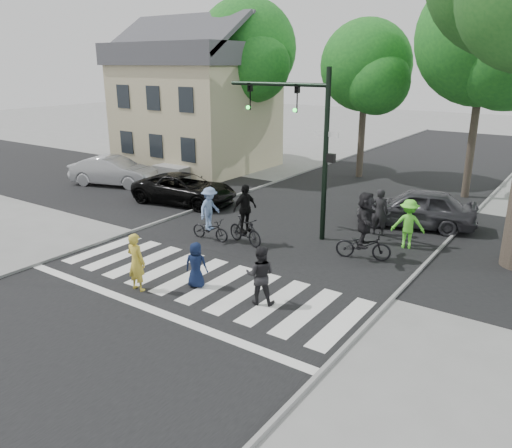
{
  "coord_description": "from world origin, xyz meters",
  "views": [
    {
      "loc": [
        8.97,
        -9.21,
        6.09
      ],
      "look_at": [
        0.5,
        3.0,
        1.3
      ],
      "focal_mm": 35.0,
      "sensor_mm": 36.0,
      "label": 1
    }
  ],
  "objects": [
    {
      "name": "bg_tree_3",
      "position": [
        4.31,
        15.27,
        6.94
      ],
      "size": [
        6.3,
        6.0,
        10.2
      ],
      "color": "brown",
      "rests_on": "ground"
    },
    {
      "name": "car_grey",
      "position": [
        3.48,
        9.59,
        0.76
      ],
      "size": [
        4.78,
        2.84,
        1.53
      ],
      "primitive_type": "imported",
      "rotation": [
        0.0,
        0.0,
        -1.32
      ],
      "color": "#3A3A3F",
      "rests_on": "ground"
    },
    {
      "name": "ground",
      "position": [
        0.0,
        0.0,
        0.0
      ],
      "size": [
        120.0,
        120.0,
        0.0
      ],
      "primitive_type": "plane",
      "color": "gray",
      "rests_on": "ground"
    },
    {
      "name": "pedestrian_woman",
      "position": [
        -1.08,
        -0.56,
        0.84
      ],
      "size": [
        0.61,
        0.4,
        1.68
      ],
      "primitive_type": "imported",
      "rotation": [
        0.0,
        0.0,
        3.14
      ],
      "color": "gold",
      "rests_on": "ground"
    },
    {
      "name": "bystander_dark",
      "position": [
        2.68,
        7.83,
        0.89
      ],
      "size": [
        0.71,
        0.53,
        1.77
      ],
      "primitive_type": "imported",
      "rotation": [
        0.0,
        0.0,
        3.32
      ],
      "color": "black",
      "rests_on": "ground"
    },
    {
      "name": "car_suv",
      "position": [
        -6.23,
        7.03,
        0.67
      ],
      "size": [
        5.1,
        2.91,
        1.34
      ],
      "primitive_type": "imported",
      "rotation": [
        0.0,
        0.0,
        1.72
      ],
      "color": "black",
      "rests_on": "ground"
    },
    {
      "name": "car_silver",
      "position": [
        -11.69,
        7.54,
        0.75
      ],
      "size": [
        4.83,
        2.89,
        1.5
      ],
      "primitive_type": "imported",
      "rotation": [
        0.0,
        0.0,
        1.88
      ],
      "color": "#ACADB0",
      "rests_on": "ground"
    },
    {
      "name": "traffic_signal",
      "position": [
        0.35,
        6.2,
        3.9
      ],
      "size": [
        4.45,
        0.29,
        6.0
      ],
      "color": "black",
      "rests_on": "ground"
    },
    {
      "name": "bg_tree_1",
      "position": [
        -8.7,
        15.48,
        6.65
      ],
      "size": [
        6.09,
        5.8,
        9.8
      ],
      "color": "brown",
      "rests_on": "ground"
    },
    {
      "name": "cyclist_right",
      "position": [
        3.18,
        5.26,
        1.01
      ],
      "size": [
        1.88,
        1.74,
        2.25
      ],
      "color": "black",
      "rests_on": "ground"
    },
    {
      "name": "bystander_hivis",
      "position": [
        4.01,
        7.09,
        0.86
      ],
      "size": [
        1.26,
        0.97,
        1.73
      ],
      "primitive_type": "imported",
      "rotation": [
        0.0,
        0.0,
        3.48
      ],
      "color": "#63F738",
      "rests_on": "ground"
    },
    {
      "name": "bg_tree_2",
      "position": [
        -1.76,
        16.62,
        5.78
      ],
      "size": [
        5.04,
        4.8,
        8.4
      ],
      "color": "brown",
      "rests_on": "ground"
    },
    {
      "name": "pedestrian_child",
      "position": [
        0.14,
        0.55,
        0.67
      ],
      "size": [
        0.76,
        0.63,
        1.33
      ],
      "primitive_type": "imported",
      "rotation": [
        0.0,
        0.0,
        3.52
      ],
      "color": "#0D1735",
      "rests_on": "ground"
    },
    {
      "name": "cyclist_left",
      "position": [
        -2.09,
        3.84,
        0.85
      ],
      "size": [
        1.56,
        1.03,
        1.95
      ],
      "color": "black",
      "rests_on": "ground"
    },
    {
      "name": "house",
      "position": [
        -11.49,
        13.98,
        3.8
      ],
      "size": [
        8.4,
        8.1,
        8.82
      ],
      "color": "beige",
      "rests_on": "ground"
    },
    {
      "name": "cyclist_mid",
      "position": [
        -0.8,
        4.21,
        0.88
      ],
      "size": [
        1.71,
        1.07,
        2.15
      ],
      "color": "black",
      "rests_on": "ground"
    },
    {
      "name": "pedestrian_adult",
      "position": [
        2.21,
        0.73,
        0.81
      ],
      "size": [
        0.97,
        0.88,
        1.61
      ],
      "primitive_type": "imported",
      "rotation": [
        0.0,
        0.0,
        3.57
      ],
      "color": "black",
      "rests_on": "ground"
    },
    {
      "name": "road_stem",
      "position": [
        0.0,
        5.0,
        0.01
      ],
      "size": [
        10.0,
        70.0,
        0.01
      ],
      "primitive_type": "cube",
      "color": "black",
      "rests_on": "ground"
    },
    {
      "name": "curb_left",
      "position": [
        -5.05,
        5.0,
        0.05
      ],
      "size": [
        0.1,
        70.0,
        0.1
      ],
      "primitive_type": "cube",
      "color": "gray",
      "rests_on": "ground"
    },
    {
      "name": "curb_right",
      "position": [
        5.05,
        5.0,
        0.05
      ],
      "size": [
        0.1,
        70.0,
        0.1
      ],
      "primitive_type": "cube",
      "color": "gray",
      "rests_on": "ground"
    },
    {
      "name": "crosswalk",
      "position": [
        0.0,
        0.66,
        0.01
      ],
      "size": [
        10.0,
        3.85,
        0.01
      ],
      "color": "silver",
      "rests_on": "ground"
    },
    {
      "name": "road_cross",
      "position": [
        0.0,
        8.0,
        0.01
      ],
      "size": [
        70.0,
        10.0,
        0.01
      ],
      "primitive_type": "cube",
      "color": "black",
      "rests_on": "ground"
    },
    {
      "name": "bg_tree_0",
      "position": [
        -13.74,
        16.0,
        6.14
      ],
      "size": [
        5.46,
        5.2,
        8.97
      ],
      "color": "brown",
      "rests_on": "ground"
    }
  ]
}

